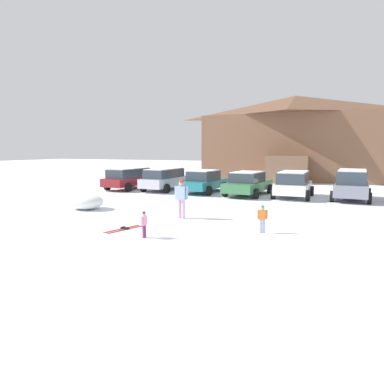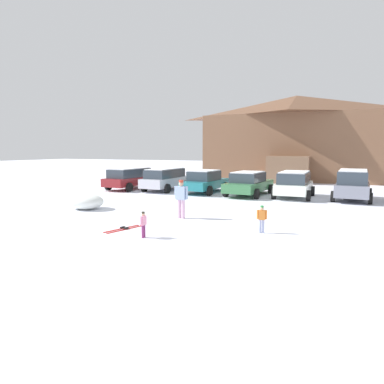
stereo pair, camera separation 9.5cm
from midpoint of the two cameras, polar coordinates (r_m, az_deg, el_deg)
name	(u,v)px [view 1 (the left image)]	position (r m, az deg, el deg)	size (l,w,h in m)	color
ground	(142,258)	(9.65, -8.62, -10.87)	(160.00, 160.00, 0.00)	white
ski_lodge	(294,137)	(36.83, 16.56, 8.74)	(17.68, 11.20, 8.38)	brown
parked_maroon_van	(129,178)	(26.31, -10.49, 2.37)	(2.34, 4.72, 1.60)	maroon
parked_silver_wagon	(165,178)	(25.12, -4.67, 2.27)	(2.16, 4.72, 1.62)	silver
parked_teal_hatchback	(205,181)	(23.77, 1.98, 1.82)	(2.38, 4.66, 1.57)	#20727C
parked_green_coupe	(248,183)	(22.60, 9.21, 1.46)	(2.58, 4.93, 1.56)	#367144
parked_white_suv	(293,183)	(22.14, 16.44, 1.38)	(2.26, 4.04, 1.63)	white
parked_grey_wagon	(352,184)	(22.20, 24.96, 1.21)	(2.28, 4.10, 1.80)	slate
skier_adult_in_blue_parka	(181,197)	(14.75, -1.96, -0.81)	(0.62, 0.25, 1.67)	#E1AFD1
skier_child_in_orange_jacket	(262,217)	(12.46, 11.43, -4.19)	(0.36, 0.19, 0.99)	#9FA8D1
skier_child_in_pink_snowsuit	(144,223)	(11.67, -8.22, -5.16)	(0.13, 0.33, 0.89)	#7C2C62
pair_of_skis	(124,229)	(13.12, -11.47, -6.03)	(0.75, 1.65, 0.08)	red
plowed_snow_pile	(85,202)	(17.92, -17.49, -1.53)	(1.88, 1.50, 0.77)	white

